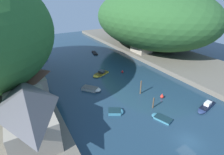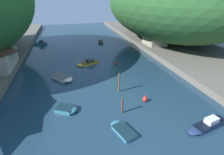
{
  "view_description": "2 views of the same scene",
  "coord_description": "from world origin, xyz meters",
  "views": [
    {
      "loc": [
        -21.5,
        -11.95,
        21.93
      ],
      "look_at": [
        -1.47,
        22.56,
        2.51
      ],
      "focal_mm": 28.0,
      "sensor_mm": 36.0,
      "label": 1
    },
    {
      "loc": [
        -5.41,
        -9.35,
        15.45
      ],
      "look_at": [
        1.67,
        17.3,
        2.16
      ],
      "focal_mm": 28.0,
      "sensor_mm": 36.0,
      "label": 2
    }
  ],
  "objects": [
    {
      "name": "person_on_quay",
      "position": [
        -17.97,
        21.73,
        2.24
      ],
      "size": [
        0.32,
        0.43,
        1.69
      ],
      "rotation": [
        0.0,
        0.0,
        1.85
      ],
      "color": "#282D3D",
      "rests_on": "left_bank"
    },
    {
      "name": "channel_buoy_far",
      "position": [
        5.64,
        11.86,
        0.45
      ],
      "size": [
        0.76,
        0.76,
        1.15
      ],
      "color": "red",
      "rests_on": "water_surface"
    },
    {
      "name": "boat_far_right_bank",
      "position": [
        -6.8,
        23.18,
        0.36
      ],
      "size": [
        4.53,
        4.94,
        0.73
      ],
      "rotation": [
        0.0,
        0.0,
        3.83
      ],
      "color": "silver",
      "rests_on": "water_surface"
    },
    {
      "name": "boat_moored_right",
      "position": [
        6.27,
        50.21,
        0.21
      ],
      "size": [
        2.53,
        5.92,
        0.42
      ],
      "rotation": [
        0.0,
        0.0,
        6.09
      ],
      "color": "black",
      "rests_on": "water_surface"
    },
    {
      "name": "boat_open_rowboat",
      "position": [
        10.6,
        4.24,
        0.41
      ],
      "size": [
        6.24,
        2.55,
        1.29
      ],
      "rotation": [
        0.0,
        0.0,
        1.76
      ],
      "color": "navy",
      "rests_on": "water_surface"
    },
    {
      "name": "right_bank_cottage",
      "position": [
        20.87,
        38.64,
        3.76
      ],
      "size": [
        5.71,
        7.46,
        4.84
      ],
      "color": "gray",
      "rests_on": "right_bank"
    },
    {
      "name": "channel_buoy_near",
      "position": [
        5.48,
        28.26,
        0.37
      ],
      "size": [
        0.64,
        0.64,
        0.96
      ],
      "color": "red",
      "rests_on": "water_surface"
    },
    {
      "name": "right_bank",
      "position": [
        27.57,
        30.0,
        0.63
      ],
      "size": [
        22.0,
        120.0,
        1.26
      ],
      "color": "#666056",
      "rests_on": "ground"
    },
    {
      "name": "mooring_post_middle",
      "position": [
        2.58,
        15.93,
        1.76
      ],
      "size": [
        0.3,
        0.3,
        3.51
      ],
      "color": "brown",
      "rests_on": "water_surface"
    },
    {
      "name": "boathouse_shed",
      "position": [
        -20.35,
        29.69,
        3.68
      ],
      "size": [
        7.91,
        10.13,
        4.68
      ],
      "color": "#B2A899",
      "rests_on": "left_bank"
    },
    {
      "name": "mooring_post_second",
      "position": [
        1.25,
        10.02,
        1.27
      ],
      "size": [
        0.3,
        0.3,
        2.52
      ],
      "color": "#4C3D2D",
      "rests_on": "water_surface"
    },
    {
      "name": "hillside_right",
      "position": [
        28.67,
        42.91,
        12.97
      ],
      "size": [
        39.39,
        55.15,
        23.41
      ],
      "color": "#285628",
      "rests_on": "right_bank"
    },
    {
      "name": "boat_navy_launch",
      "position": [
        -13.98,
        52.4,
        0.46
      ],
      "size": [
        4.68,
        2.03,
        1.47
      ],
      "rotation": [
        0.0,
        0.0,
        1.37
      ],
      "color": "teal",
      "rests_on": "water_surface"
    },
    {
      "name": "boat_far_upstream",
      "position": [
        -6.34,
        12.41,
        0.33
      ],
      "size": [
        3.63,
        3.2,
        0.67
      ],
      "rotation": [
        0.0,
        0.0,
        4.19
      ],
      "color": "teal",
      "rests_on": "water_surface"
    },
    {
      "name": "water_surface",
      "position": [
        0.0,
        30.0,
        0.0
      ],
      "size": [
        130.0,
        130.0,
        0.0
      ],
      "primitive_type": "plane",
      "color": "#1E384C",
      "rests_on": "ground"
    },
    {
      "name": "boat_yellow_tender",
      "position": [
        0.09,
        6.53,
        0.21
      ],
      "size": [
        2.88,
        4.28,
        0.44
      ],
      "rotation": [
        0.0,
        0.0,
        0.32
      ],
      "color": "teal",
      "rests_on": "water_surface"
    },
    {
      "name": "waterfront_building",
      "position": [
        -21.71,
        13.64,
        5.31
      ],
      "size": [
        6.97,
        14.2,
        7.82
      ],
      "color": "gray",
      "rests_on": "left_bank"
    },
    {
      "name": "boat_near_quay",
      "position": [
        -0.92,
        30.45,
        0.34
      ],
      "size": [
        5.83,
        4.07,
        1.13
      ],
      "rotation": [
        0.0,
        0.0,
        1.97
      ],
      "color": "gold",
      "rests_on": "water_surface"
    },
    {
      "name": "person_by_boathouse",
      "position": [
        -17.57,
        18.69,
        2.24
      ],
      "size": [
        0.23,
        0.39,
        1.69
      ],
      "rotation": [
        0.0,
        0.0,
        1.6
      ],
      "color": "#282D3D",
      "rests_on": "left_bank"
    }
  ]
}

